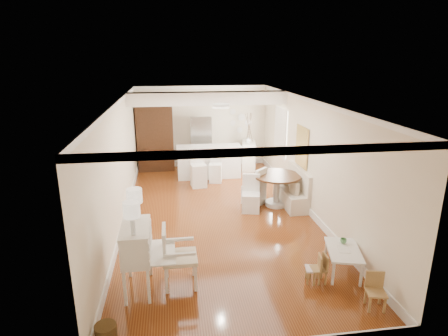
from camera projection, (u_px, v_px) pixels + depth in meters
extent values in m
plane|color=brown|center=(218.00, 216.00, 9.19)|extent=(9.00, 9.00, 0.00)
cube|color=white|center=(218.00, 101.00, 8.39)|extent=(4.50, 9.00, 0.04)
cube|color=#EFE4CB|center=(202.00, 127.00, 13.05)|extent=(4.50, 0.04, 2.80)
cube|color=#EFE4CB|center=(265.00, 260.00, 4.52)|extent=(4.50, 0.04, 2.80)
cube|color=#EFE4CB|center=(120.00, 165.00, 8.48)|extent=(0.04, 9.00, 2.80)
cube|color=#EFE4CB|center=(310.00, 157.00, 9.09)|extent=(0.04, 9.00, 2.80)
cube|color=white|center=(208.00, 98.00, 10.52)|extent=(4.50, 0.45, 0.36)
cube|color=tan|center=(302.00, 147.00, 9.52)|extent=(0.04, 0.84, 1.04)
cube|color=white|center=(281.00, 132.00, 11.32)|extent=(0.04, 1.10, 1.40)
cylinder|color=#381E11|center=(166.00, 115.00, 12.74)|extent=(0.30, 0.03, 0.30)
cylinder|color=white|center=(221.00, 106.00, 7.93)|extent=(0.36, 0.36, 0.08)
cube|color=white|center=(137.00, 258.00, 6.13)|extent=(0.92, 0.94, 1.16)
cube|color=white|center=(180.00, 256.00, 6.30)|extent=(0.61, 0.61, 1.06)
cylinder|color=#483316|center=(106.00, 334.00, 5.07)|extent=(0.33, 0.33, 0.30)
cube|color=white|center=(343.00, 261.00, 6.73)|extent=(0.77, 1.04, 0.46)
cube|color=olive|center=(318.00, 268.00, 6.43)|extent=(0.27, 0.27, 0.53)
cube|color=#9E7C48|center=(313.00, 268.00, 6.44)|extent=(0.30, 0.30, 0.52)
cube|color=#AC844E|center=(376.00, 292.00, 5.74)|extent=(0.34, 0.34, 0.59)
cube|color=silver|center=(291.00, 186.00, 9.80)|extent=(0.52, 1.60, 0.98)
cylinder|color=#4E2E19|center=(276.00, 190.00, 9.72)|extent=(1.51, 1.51, 0.84)
cube|color=white|center=(251.00, 194.00, 9.35)|extent=(0.53, 0.54, 0.92)
cube|color=white|center=(254.00, 186.00, 9.82)|extent=(0.68, 0.68, 0.99)
cube|color=white|center=(209.00, 162.00, 12.00)|extent=(2.05, 0.65, 1.03)
cube|color=white|center=(198.00, 169.00, 11.09)|extent=(0.48, 0.48, 1.09)
cube|color=white|center=(215.00, 168.00, 11.52)|extent=(0.44, 0.44, 0.94)
cube|color=#381E11|center=(155.00, 137.00, 12.61)|extent=(1.20, 0.60, 2.30)
imported|color=silver|center=(211.00, 142.00, 12.91)|extent=(0.75, 0.65, 1.80)
cube|color=white|center=(249.00, 156.00, 12.88)|extent=(0.62, 1.06, 0.95)
imported|color=#61A668|center=(343.00, 241.00, 6.87)|extent=(0.15, 0.15, 0.09)
imported|color=white|center=(248.00, 140.00, 12.67)|extent=(0.22, 0.22, 0.18)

